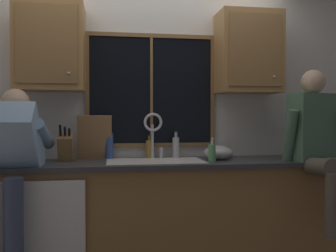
# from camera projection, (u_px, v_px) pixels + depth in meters

# --- Properties ---
(back_wall) EXTENTS (5.64, 0.12, 2.55)m
(back_wall) POSITION_uv_depth(u_px,v_px,m) (149.00, 118.00, 3.45)
(back_wall) COLOR silver
(back_wall) RESTS_ON floor
(window_glass) EXTENTS (1.10, 0.02, 0.95)m
(window_glass) POSITION_uv_depth(u_px,v_px,m) (151.00, 91.00, 3.38)
(window_glass) COLOR black
(window_frame_top) EXTENTS (1.17, 0.02, 0.04)m
(window_frame_top) POSITION_uv_depth(u_px,v_px,m) (151.00, 36.00, 3.36)
(window_frame_top) COLOR brown
(window_frame_bottom) EXTENTS (1.17, 0.02, 0.04)m
(window_frame_bottom) POSITION_uv_depth(u_px,v_px,m) (152.00, 145.00, 3.38)
(window_frame_bottom) COLOR brown
(window_frame_left) EXTENTS (0.03, 0.02, 0.95)m
(window_frame_left) POSITION_uv_depth(u_px,v_px,m) (87.00, 90.00, 3.28)
(window_frame_left) COLOR brown
(window_frame_right) EXTENTS (0.03, 0.02, 0.95)m
(window_frame_right) POSITION_uv_depth(u_px,v_px,m) (212.00, 91.00, 3.45)
(window_frame_right) COLOR brown
(window_mullion_center) EXTENTS (0.02, 0.02, 0.95)m
(window_mullion_center) POSITION_uv_depth(u_px,v_px,m) (151.00, 90.00, 3.37)
(window_mullion_center) COLOR brown
(lower_cabinet_run) EXTENTS (3.24, 0.58, 0.88)m
(lower_cabinet_run) POSITION_uv_depth(u_px,v_px,m) (154.00, 218.00, 3.12)
(lower_cabinet_run) COLOR olive
(lower_cabinet_run) RESTS_ON floor
(countertop) EXTENTS (3.30, 0.62, 0.04)m
(countertop) POSITION_uv_depth(u_px,v_px,m) (154.00, 164.00, 3.09)
(countertop) COLOR #38383D
(countertop) RESTS_ON lower_cabinet_run
(dishwasher_front) EXTENTS (0.60, 0.02, 0.74)m
(dishwasher_front) POSITION_uv_depth(u_px,v_px,m) (43.00, 232.00, 2.68)
(dishwasher_front) COLOR white
(upper_cabinet_left) EXTENTS (0.55, 0.36, 0.72)m
(upper_cabinet_left) POSITION_uv_depth(u_px,v_px,m) (50.00, 47.00, 3.08)
(upper_cabinet_left) COLOR #A87A47
(upper_cabinet_right) EXTENTS (0.55, 0.36, 0.72)m
(upper_cabinet_right) POSITION_uv_depth(u_px,v_px,m) (248.00, 53.00, 3.34)
(upper_cabinet_right) COLOR #A87A47
(sink) EXTENTS (0.80, 0.46, 0.21)m
(sink) POSITION_uv_depth(u_px,v_px,m) (155.00, 173.00, 3.11)
(sink) COLOR silver
(sink) RESTS_ON lower_cabinet_run
(faucet) EXTENTS (0.18, 0.09, 0.40)m
(faucet) POSITION_uv_depth(u_px,v_px,m) (154.00, 130.00, 3.28)
(faucet) COLOR silver
(faucet) RESTS_ON countertop
(person_standing) EXTENTS (0.53, 0.71, 1.51)m
(person_standing) POSITION_uv_depth(u_px,v_px,m) (7.00, 165.00, 2.65)
(person_standing) COLOR #384260
(person_standing) RESTS_ON floor
(person_sitting_on_counter) EXTENTS (0.54, 0.64, 1.26)m
(person_sitting_on_counter) POSITION_uv_depth(u_px,v_px,m) (319.00, 139.00, 3.03)
(person_sitting_on_counter) COLOR #595147
(person_sitting_on_counter) RESTS_ON countertop
(knife_block) EXTENTS (0.12, 0.18, 0.32)m
(knife_block) POSITION_uv_depth(u_px,v_px,m) (66.00, 148.00, 3.08)
(knife_block) COLOR olive
(knife_block) RESTS_ON countertop
(cutting_board) EXTENTS (0.29, 0.10, 0.38)m
(cutting_board) POSITION_uv_depth(u_px,v_px,m) (95.00, 137.00, 3.23)
(cutting_board) COLOR #997047
(cutting_board) RESTS_ON countertop
(mixing_bowl) EXTENTS (0.25, 0.25, 0.13)m
(mixing_bowl) POSITION_uv_depth(u_px,v_px,m) (218.00, 153.00, 3.22)
(mixing_bowl) COLOR #B7B7BC
(mixing_bowl) RESTS_ON countertop
(soap_dispenser) EXTENTS (0.06, 0.07, 0.20)m
(soap_dispenser) POSITION_uv_depth(u_px,v_px,m) (212.00, 153.00, 3.03)
(soap_dispenser) COLOR #59A566
(soap_dispenser) RESTS_ON countertop
(bottle_green_glass) EXTENTS (0.07, 0.07, 0.30)m
(bottle_green_glass) POSITION_uv_depth(u_px,v_px,m) (109.00, 145.00, 3.27)
(bottle_green_glass) COLOR #334C8C
(bottle_green_glass) RESTS_ON countertop
(bottle_tall_clear) EXTENTS (0.06, 0.06, 0.21)m
(bottle_tall_clear) POSITION_uv_depth(u_px,v_px,m) (149.00, 148.00, 3.33)
(bottle_tall_clear) COLOR olive
(bottle_tall_clear) RESTS_ON countertop
(bottle_amber_small) EXTENTS (0.06, 0.06, 0.24)m
(bottle_amber_small) POSITION_uv_depth(u_px,v_px,m) (176.00, 147.00, 3.33)
(bottle_amber_small) COLOR #B7B7BC
(bottle_amber_small) RESTS_ON countertop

